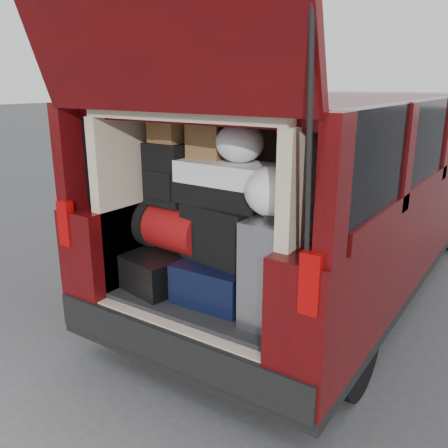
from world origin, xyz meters
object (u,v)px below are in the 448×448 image
at_px(black_hardshell, 168,267).
at_px(black_soft_case, 224,233).
at_px(silver_roller, 276,271).
at_px(red_duffel, 176,228).
at_px(backpack, 167,174).
at_px(twotone_duffel, 225,183).
at_px(navy_hardshell, 225,277).

distance_m(black_hardshell, black_soft_case, 0.54).
height_order(silver_roller, red_duffel, silver_roller).
height_order(black_soft_case, backpack, backpack).
bearing_deg(silver_roller, twotone_duffel, 163.70).
bearing_deg(black_soft_case, twotone_duffel, 106.10).
bearing_deg(black_soft_case, navy_hardshell, 75.20).
relative_size(navy_hardshell, twotone_duffel, 0.97).
xyz_separation_m(silver_roller, backpack, (-0.88, 0.10, 0.45)).
xyz_separation_m(red_duffel, twotone_duffel, (0.40, 0.02, 0.35)).
distance_m(black_hardshell, twotone_duffel, 0.77).
bearing_deg(black_soft_case, silver_roller, -6.37).
bearing_deg(navy_hardshell, red_duffel, 178.31).
distance_m(navy_hardshell, silver_roller, 0.49).
bearing_deg(red_duffel, navy_hardshell, 5.38).
xyz_separation_m(navy_hardshell, silver_roller, (0.44, -0.12, 0.19)).
height_order(navy_hardshell, black_soft_case, black_soft_case).
bearing_deg(red_duffel, black_soft_case, 4.51).
height_order(silver_roller, twotone_duffel, twotone_duffel).
bearing_deg(black_hardshell, backpack, 108.96).
distance_m(red_duffel, twotone_duffel, 0.53).
distance_m(black_hardshell, red_duffel, 0.29).
xyz_separation_m(navy_hardshell, red_duffel, (-0.40, -0.00, 0.27)).
bearing_deg(twotone_duffel, black_soft_case, -80.10).
bearing_deg(navy_hardshell, black_soft_case, -114.98).
bearing_deg(twotone_duffel, backpack, -172.12).
xyz_separation_m(red_duffel, backpack, (-0.04, -0.02, 0.37)).
bearing_deg(navy_hardshell, twotone_duffel, 106.04).
distance_m(black_soft_case, twotone_duffel, 0.32).
bearing_deg(backpack, navy_hardshell, 4.45).
relative_size(red_duffel, twotone_duffel, 0.84).
xyz_separation_m(black_hardshell, silver_roller, (0.88, -0.07, 0.20)).
relative_size(silver_roller, backpack, 1.53).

